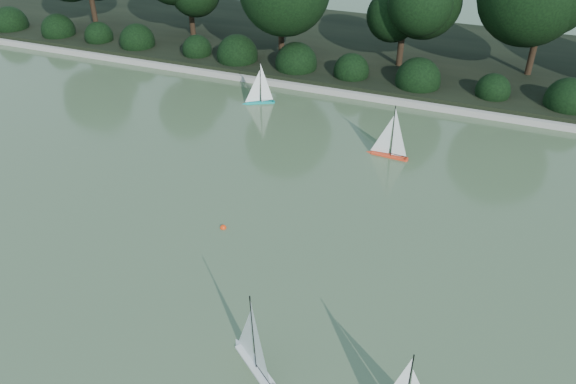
{
  "coord_description": "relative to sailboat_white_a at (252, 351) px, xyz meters",
  "views": [
    {
      "loc": [
        4.14,
        -6.6,
        6.9
      ],
      "look_at": [
        0.64,
        2.27,
        0.7
      ],
      "focal_mm": 35.0,
      "sensor_mm": 36.0,
      "label": 1
    }
  ],
  "objects": [
    {
      "name": "ground",
      "position": [
        -1.5,
        1.41,
        -0.25
      ],
      "size": [
        80.0,
        80.0,
        0.0
      ],
      "primitive_type": "plane",
      "color": "#3A4E2F",
      "rests_on": "ground"
    },
    {
      "name": "pond_coping",
      "position": [
        -1.5,
        10.41,
        -0.16
      ],
      "size": [
        40.0,
        0.35,
        0.18
      ],
      "primitive_type": "cube",
      "color": "gray",
      "rests_on": "ground"
    },
    {
      "name": "far_bank",
      "position": [
        -1.5,
        14.41,
        -0.1
      ],
      "size": [
        40.0,
        8.0,
        0.3
      ],
      "primitive_type": "cube",
      "color": "black",
      "rests_on": "ground"
    },
    {
      "name": "shrub_hedge",
      "position": [
        -1.5,
        11.31,
        0.2
      ],
      "size": [
        29.1,
        1.1,
        1.1
      ],
      "color": "black",
      "rests_on": "ground"
    },
    {
      "name": "sailboat_white_a",
      "position": [
        0.0,
        0.0,
        0.0
      ],
      "size": [
        1.03,
        0.83,
        1.62
      ],
      "color": "silver",
      "rests_on": "ground"
    },
    {
      "name": "sailboat_orange",
      "position": [
        0.41,
        7.14,
        -0.02
      ],
      "size": [
        1.1,
        0.25,
        1.5
      ],
      "color": "red",
      "rests_on": "ground"
    },
    {
      "name": "sailboat_teal",
      "position": [
        -3.89,
        8.87,
        -0.04
      ],
      "size": [
        0.93,
        0.59,
        1.36
      ],
      "color": "#0D978E",
      "rests_on": "ground"
    },
    {
      "name": "race_buoy",
      "position": [
        -2.0,
        2.93,
        -0.25
      ],
      "size": [
        0.13,
        0.13,
        0.13
      ],
      "primitive_type": "sphere",
      "color": "#EE370C",
      "rests_on": "ground"
    }
  ]
}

